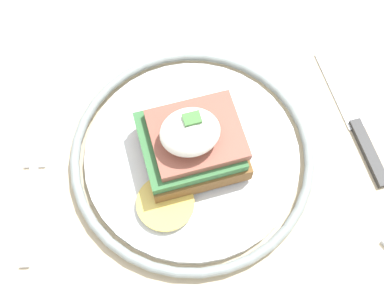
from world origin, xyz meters
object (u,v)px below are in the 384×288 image
object	(u,v)px
knife	(356,126)
plate	(192,155)
fork	(32,190)
sandwich	(191,143)

from	to	relation	value
knife	plate	bearing A→B (deg)	175.80
plate	fork	xyz separation A→B (m)	(-0.17, 0.01, -0.01)
fork	knife	size ratio (longest dim) A/B	0.81
plate	fork	world-z (taller)	plate
sandwich	fork	size ratio (longest dim) A/B	0.86
plate	sandwich	bearing A→B (deg)	-126.50
sandwich	fork	distance (m)	0.17
plate	knife	world-z (taller)	plate
plate	knife	bearing A→B (deg)	-4.20
knife	fork	bearing A→B (deg)	176.46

